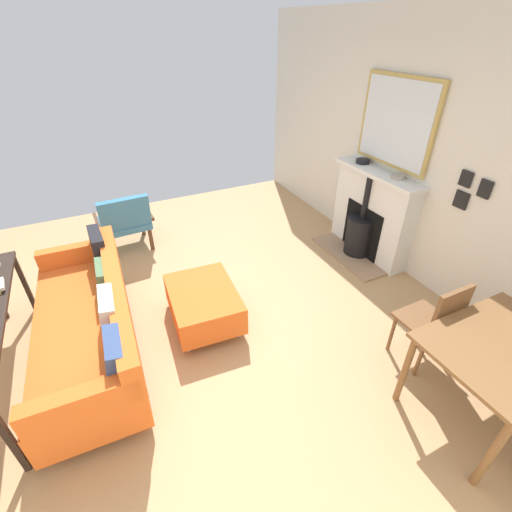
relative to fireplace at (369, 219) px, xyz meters
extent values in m
cube|color=tan|center=(2.56, 0.23, -0.50)|extent=(5.56, 6.05, 0.01)
cube|color=beige|center=(-0.22, 0.23, 0.88)|extent=(0.12, 6.05, 2.75)
cube|color=#9E7A5B|center=(0.26, 0.00, -0.48)|extent=(0.36, 1.12, 0.03)
cube|color=silver|center=(-0.04, 0.00, 0.04)|extent=(0.24, 1.18, 1.06)
cube|color=black|center=(0.06, 0.00, -0.14)|extent=(0.06, 0.64, 0.64)
cylinder|color=black|center=(0.10, 0.00, -0.22)|extent=(0.35, 0.35, 0.48)
cylinder|color=black|center=(0.10, 0.00, 0.02)|extent=(0.37, 0.37, 0.02)
cylinder|color=black|center=(0.10, 0.00, 0.30)|extent=(0.07, 0.07, 0.53)
cube|color=silver|center=(-0.01, 0.00, 0.59)|extent=(0.29, 1.26, 0.05)
cube|color=tan|center=(-0.13, 0.00, 1.15)|extent=(0.04, 1.05, 0.96)
cube|color=silver|center=(-0.11, 0.00, 1.15)|extent=(0.01, 0.97, 0.88)
cylinder|color=black|center=(-0.04, -0.32, 0.64)|extent=(0.17, 0.17, 0.05)
torus|color=black|center=(-0.04, -0.32, 0.66)|extent=(0.17, 0.17, 0.01)
cylinder|color=#9E9384|center=(-0.04, 0.27, 0.63)|extent=(0.14, 0.14, 0.04)
torus|color=#9E9384|center=(-0.04, 0.27, 0.65)|extent=(0.14, 0.14, 0.01)
cylinder|color=#B2B2B7|center=(3.67, -0.57, -0.44)|extent=(0.04, 0.04, 0.10)
cylinder|color=#B2B2B7|center=(3.74, 1.16, -0.44)|extent=(0.04, 0.04, 0.10)
cylinder|color=#B2B2B7|center=(3.05, -0.55, -0.44)|extent=(0.04, 0.04, 0.10)
cylinder|color=#B2B2B7|center=(3.12, 1.18, -0.44)|extent=(0.04, 0.04, 0.10)
cube|color=orange|center=(3.40, 0.30, -0.23)|extent=(0.85, 2.06, 0.33)
cube|color=orange|center=(3.07, 0.31, 0.10)|extent=(0.21, 2.04, 0.32)
cube|color=orange|center=(3.36, -0.65, 0.04)|extent=(0.74, 0.15, 0.20)
cube|color=orange|center=(3.43, 1.26, 0.04)|extent=(0.74, 0.15, 0.20)
cube|color=black|center=(3.14, -0.47, 0.12)|extent=(0.15, 0.42, 0.42)
cube|color=#4C6B47|center=(3.16, 0.05, 0.09)|extent=(0.16, 0.34, 0.35)
cube|color=beige|center=(3.18, 0.56, 0.10)|extent=(0.17, 0.38, 0.38)
cube|color=#334775|center=(3.20, 1.04, 0.09)|extent=(0.17, 0.36, 0.36)
cylinder|color=#B2B2B7|center=(2.55, -0.01, -0.45)|extent=(0.03, 0.03, 0.09)
cylinder|color=#B2B2B7|center=(2.60, 0.66, -0.45)|extent=(0.03, 0.03, 0.09)
cylinder|color=#B2B2B7|center=(2.05, 0.03, -0.45)|extent=(0.03, 0.03, 0.09)
cylinder|color=#B2B2B7|center=(2.10, 0.69, -0.45)|extent=(0.03, 0.03, 0.09)
cube|color=orange|center=(2.33, 0.34, -0.26)|extent=(0.69, 0.88, 0.30)
cube|color=#4C3321|center=(2.54, -1.75, -0.32)|extent=(0.05, 0.05, 0.34)
cube|color=#4C3321|center=(3.04, -1.72, -0.32)|extent=(0.05, 0.05, 0.34)
cube|color=#4C3321|center=(2.51, -1.27, -0.32)|extent=(0.05, 0.05, 0.34)
cube|color=#4C3321|center=(3.02, -1.25, -0.32)|extent=(0.05, 0.05, 0.34)
cube|color=teal|center=(2.78, -1.50, -0.13)|extent=(0.63, 0.59, 0.08)
cube|color=teal|center=(2.76, -1.25, 0.11)|extent=(0.61, 0.16, 0.41)
cube|color=#4C3321|center=(2.46, -1.52, -0.04)|extent=(0.07, 0.53, 0.04)
cube|color=#4C3321|center=(3.10, -1.48, -0.04)|extent=(0.07, 0.53, 0.04)
cube|color=black|center=(3.89, -0.59, -0.15)|extent=(0.04, 0.04, 0.69)
cube|color=black|center=(3.89, 1.20, -0.15)|extent=(0.04, 0.04, 0.69)
cylinder|color=brown|center=(0.28, 1.88, -0.15)|extent=(0.05, 0.05, 0.69)
cylinder|color=brown|center=(1.23, 1.88, -0.15)|extent=(0.05, 0.05, 0.69)
cylinder|color=brown|center=(1.23, 2.58, -0.15)|extent=(0.05, 0.05, 0.69)
cube|color=brown|center=(0.76, 2.23, 0.21)|extent=(1.05, 0.80, 0.03)
cylinder|color=brown|center=(0.60, 1.45, -0.28)|extent=(0.03, 0.03, 0.43)
cylinder|color=brown|center=(0.92, 1.45, -0.28)|extent=(0.03, 0.03, 0.43)
cylinder|color=brown|center=(0.60, 1.77, -0.28)|extent=(0.03, 0.03, 0.43)
cylinder|color=brown|center=(0.92, 1.77, -0.28)|extent=(0.03, 0.03, 0.43)
cube|color=brown|center=(0.76, 1.61, -0.06)|extent=(0.40, 0.40, 0.02)
cube|color=brown|center=(0.76, 1.78, 0.17)|extent=(0.36, 0.04, 0.44)
cube|color=black|center=(-0.14, 0.98, 0.84)|extent=(0.02, 0.12, 0.15)
cube|color=black|center=(-0.14, 1.18, 0.81)|extent=(0.02, 0.11, 0.16)
cube|color=black|center=(-0.14, 1.00, 0.63)|extent=(0.02, 0.14, 0.16)
camera|label=1|loc=(3.04, 3.00, 2.06)|focal=25.05mm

